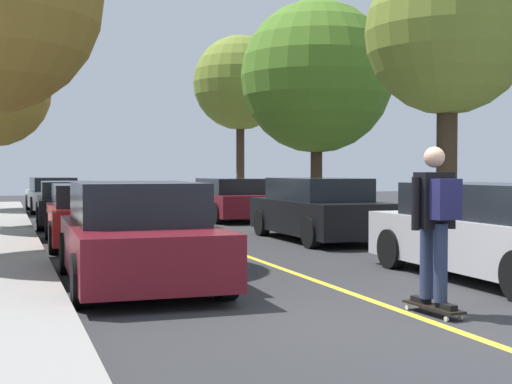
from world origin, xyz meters
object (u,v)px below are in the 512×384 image
at_px(parked_car_right_near, 318,210).
at_px(skateboard, 433,307).
at_px(skateboarder, 436,216).
at_px(street_tree_right_far, 240,83).
at_px(parked_car_left_far, 69,204).
at_px(parked_car_left_farthest, 53,195).
at_px(parked_car_right_far, 229,200).
at_px(parked_car_right_nearest, 496,232).
at_px(parked_car_left_near, 91,215).
at_px(street_tree_right_nearest, 448,34).
at_px(parked_car_left_nearest, 137,235).
at_px(street_tree_right_near, 317,77).

distance_m(parked_car_right_near, skateboard, 8.34).
bearing_deg(skateboarder, street_tree_right_far, 77.67).
xyz_separation_m(parked_car_right_near, skateboard, (-2.26, -8.01, -0.61)).
distance_m(parked_car_left_far, parked_car_left_farthest, 7.12).
height_order(parked_car_left_far, parked_car_left_farthest, parked_car_left_farthest).
height_order(parked_car_right_near, parked_car_right_far, parked_car_right_near).
height_order(parked_car_right_nearest, parked_car_right_near, parked_car_right_near).
distance_m(parked_car_left_far, skateboard, 14.43).
bearing_deg(parked_car_right_far, street_tree_right_far, 68.12).
xyz_separation_m(parked_car_left_near, skateboarder, (2.72, -8.74, 0.45)).
bearing_deg(skateboard, skateboarder, -85.35).
bearing_deg(parked_car_right_nearest, parked_car_right_far, 90.00).
height_order(parked_car_left_far, parked_car_right_far, parked_car_right_far).
height_order(parked_car_left_farthest, street_tree_right_nearest, street_tree_right_nearest).
relative_size(parked_car_left_far, parked_car_right_nearest, 1.01).
relative_size(parked_car_right_near, skateboarder, 2.50).
distance_m(parked_car_right_nearest, skateboarder, 2.95).
bearing_deg(parked_car_left_near, skateboard, -72.68).
xyz_separation_m(parked_car_left_near, skateboard, (2.71, -8.70, -0.56)).
xyz_separation_m(parked_car_right_nearest, street_tree_right_far, (2.14, 18.29, 4.33)).
bearing_deg(parked_car_left_farthest, parked_car_right_near, -69.44).
relative_size(parked_car_left_far, parked_car_right_near, 1.05).
xyz_separation_m(parked_car_left_nearest, street_tree_right_near, (7.12, 9.65, 3.69)).
bearing_deg(skateboarder, street_tree_right_nearest, 54.53).
bearing_deg(skateboard, parked_car_right_far, 81.28).
distance_m(parked_car_left_nearest, parked_car_left_farthest, 18.13).
bearing_deg(street_tree_right_near, skateboard, -108.98).
distance_m(parked_car_left_nearest, parked_car_right_near, 6.95).
bearing_deg(parked_car_left_farthest, parked_car_right_nearest, -75.66).
distance_m(parked_car_left_farthest, parked_car_right_nearest, 20.10).
distance_m(parked_car_right_far, street_tree_right_far, 7.22).
height_order(parked_car_left_far, skateboarder, skateboarder).
height_order(parked_car_left_near, parked_car_right_near, parked_car_right_near).
bearing_deg(parked_car_left_farthest, parked_car_right_far, -52.59).
relative_size(parked_car_left_nearest, parked_car_left_farthest, 0.99).
bearing_deg(street_tree_right_nearest, parked_car_left_near, 160.23).
height_order(parked_car_left_near, parked_car_left_far, parked_car_left_near).
distance_m(parked_car_left_farthest, street_tree_right_near, 11.68).
relative_size(parked_car_left_near, parked_car_right_near, 0.98).
relative_size(parked_car_left_far, parked_car_right_far, 1.05).
relative_size(street_tree_right_far, skateboard, 7.92).
relative_size(street_tree_right_near, street_tree_right_far, 0.96).
height_order(parked_car_left_near, street_tree_right_nearest, street_tree_right_nearest).
height_order(parked_car_left_farthest, street_tree_right_far, street_tree_right_far).
bearing_deg(parked_car_left_farthest, skateboarder, -82.73).
xyz_separation_m(parked_car_left_nearest, parked_car_right_far, (4.98, 11.62, -0.04)).
bearing_deg(street_tree_right_nearest, skateboarder, -125.47).
relative_size(parked_car_left_far, street_tree_right_nearest, 0.75).
height_order(parked_car_left_farthest, parked_car_right_far, parked_car_right_far).
height_order(parked_car_right_nearest, street_tree_right_far, street_tree_right_far).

